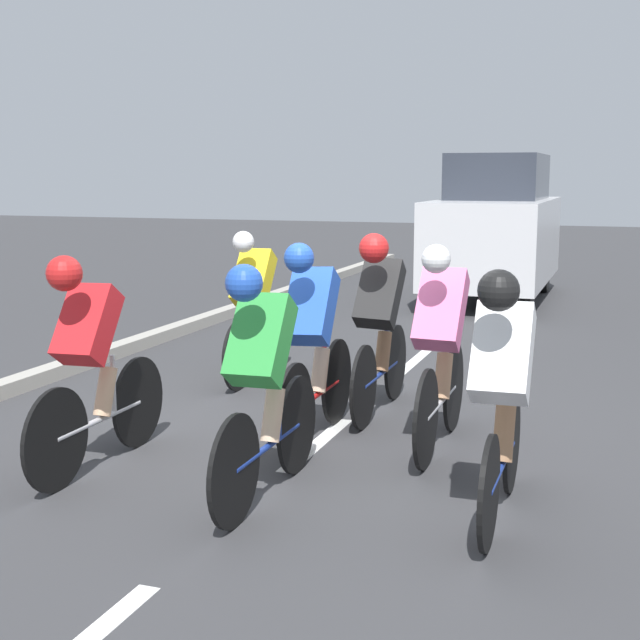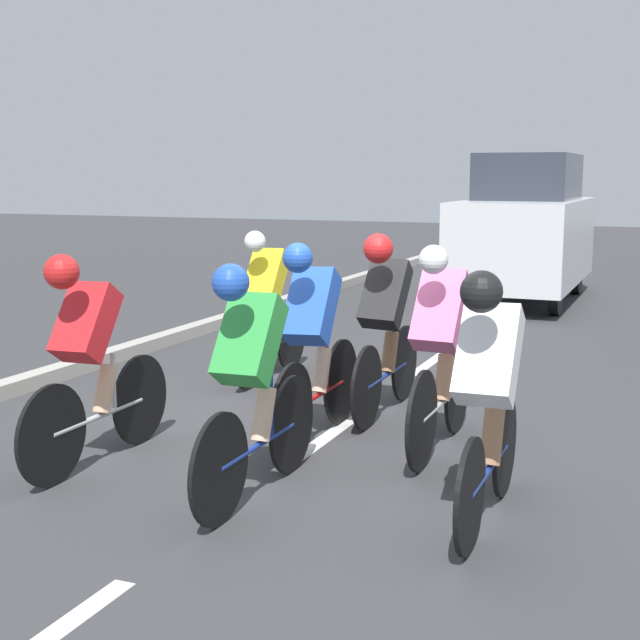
{
  "view_description": "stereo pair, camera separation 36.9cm",
  "coord_description": "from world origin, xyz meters",
  "px_view_note": "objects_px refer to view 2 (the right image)",
  "views": [
    {
      "loc": [
        -2.15,
        6.23,
        2.02
      ],
      "look_at": [
        -0.02,
        0.12,
        0.95
      ],
      "focal_mm": 50.0,
      "sensor_mm": 36.0,
      "label": 1
    },
    {
      "loc": [
        -2.5,
        6.1,
        2.02
      ],
      "look_at": [
        -0.02,
        0.12,
        0.95
      ],
      "focal_mm": 50.0,
      "sensor_mm": 36.0,
      "label": 2
    }
  ],
  "objects_px": {
    "cyclist_pink": "(440,347)",
    "cyclist_blue": "(313,339)",
    "cyclist_black": "(385,319)",
    "cyclist_white": "(488,391)",
    "support_car": "(526,229)",
    "cyclist_green": "(252,377)",
    "cyclist_yellow": "(267,303)",
    "cyclist_red": "(89,355)"
  },
  "relations": [
    {
      "from": "cyclist_white",
      "to": "support_car",
      "type": "relative_size",
      "value": 0.4
    },
    {
      "from": "cyclist_red",
      "to": "support_car",
      "type": "relative_size",
      "value": 0.42
    },
    {
      "from": "cyclist_blue",
      "to": "cyclist_red",
      "type": "bearing_deg",
      "value": 42.99
    },
    {
      "from": "cyclist_black",
      "to": "cyclist_white",
      "type": "bearing_deg",
      "value": 122.29
    },
    {
      "from": "cyclist_yellow",
      "to": "support_car",
      "type": "relative_size",
      "value": 0.4
    },
    {
      "from": "cyclist_pink",
      "to": "support_car",
      "type": "bearing_deg",
      "value": -84.46
    },
    {
      "from": "cyclist_white",
      "to": "support_car",
      "type": "bearing_deg",
      "value": -81.53
    },
    {
      "from": "cyclist_white",
      "to": "cyclist_blue",
      "type": "relative_size",
      "value": 0.96
    },
    {
      "from": "cyclist_black",
      "to": "cyclist_red",
      "type": "xyz_separation_m",
      "value": [
        1.47,
        2.0,
        -0.03
      ]
    },
    {
      "from": "cyclist_green",
      "to": "support_car",
      "type": "height_order",
      "value": "support_car"
    },
    {
      "from": "cyclist_red",
      "to": "cyclist_blue",
      "type": "height_order",
      "value": "cyclist_blue"
    },
    {
      "from": "cyclist_pink",
      "to": "cyclist_black",
      "type": "relative_size",
      "value": 1.01
    },
    {
      "from": "cyclist_yellow",
      "to": "support_car",
      "type": "distance_m",
      "value": 6.7
    },
    {
      "from": "cyclist_green",
      "to": "cyclist_red",
      "type": "xyz_separation_m",
      "value": [
        1.33,
        -0.16,
        0.0
      ]
    },
    {
      "from": "cyclist_red",
      "to": "cyclist_blue",
      "type": "relative_size",
      "value": 1.01
    },
    {
      "from": "cyclist_white",
      "to": "cyclist_yellow",
      "type": "xyz_separation_m",
      "value": [
        2.77,
        -2.87,
        -0.04
      ]
    },
    {
      "from": "cyclist_white",
      "to": "support_car",
      "type": "distance_m",
      "value": 9.53
    },
    {
      "from": "cyclist_pink",
      "to": "cyclist_red",
      "type": "relative_size",
      "value": 1.01
    },
    {
      "from": "cyclist_green",
      "to": "cyclist_blue",
      "type": "height_order",
      "value": "cyclist_blue"
    },
    {
      "from": "cyclist_black",
      "to": "support_car",
      "type": "xyz_separation_m",
      "value": [
        0.12,
        -7.38,
        0.32
      ]
    },
    {
      "from": "cyclist_white",
      "to": "cyclist_pink",
      "type": "bearing_deg",
      "value": -64.01
    },
    {
      "from": "cyclist_yellow",
      "to": "cyclist_blue",
      "type": "distance_m",
      "value": 2.1
    },
    {
      "from": "cyclist_black",
      "to": "cyclist_red",
      "type": "distance_m",
      "value": 2.48
    },
    {
      "from": "cyclist_green",
      "to": "cyclist_black",
      "type": "relative_size",
      "value": 1.0
    },
    {
      "from": "cyclist_green",
      "to": "cyclist_black",
      "type": "xyz_separation_m",
      "value": [
        -0.14,
        -2.17,
        0.04
      ]
    },
    {
      "from": "cyclist_red",
      "to": "cyclist_blue",
      "type": "xyz_separation_m",
      "value": [
        -1.2,
        -1.11,
        0.0
      ]
    },
    {
      "from": "cyclist_black",
      "to": "support_car",
      "type": "relative_size",
      "value": 0.42
    },
    {
      "from": "cyclist_pink",
      "to": "cyclist_blue",
      "type": "height_order",
      "value": "cyclist_pink"
    },
    {
      "from": "cyclist_green",
      "to": "cyclist_yellow",
      "type": "xyz_separation_m",
      "value": [
        1.34,
        -3.0,
        -0.02
      ]
    },
    {
      "from": "cyclist_pink",
      "to": "cyclist_black",
      "type": "height_order",
      "value": "cyclist_black"
    },
    {
      "from": "cyclist_black",
      "to": "cyclist_red",
      "type": "height_order",
      "value": "cyclist_black"
    },
    {
      "from": "cyclist_white",
      "to": "cyclist_red",
      "type": "distance_m",
      "value": 2.75
    },
    {
      "from": "cyclist_white",
      "to": "cyclist_pink",
      "type": "xyz_separation_m",
      "value": [
        0.61,
        -1.25,
        -0.02
      ]
    },
    {
      "from": "cyclist_white",
      "to": "cyclist_black",
      "type": "distance_m",
      "value": 2.41
    },
    {
      "from": "cyclist_green",
      "to": "cyclist_pink",
      "type": "xyz_separation_m",
      "value": [
        -0.82,
        -1.38,
        0.0
      ]
    },
    {
      "from": "cyclist_pink",
      "to": "cyclist_black",
      "type": "bearing_deg",
      "value": -49.24
    },
    {
      "from": "cyclist_pink",
      "to": "support_car",
      "type": "height_order",
      "value": "support_car"
    },
    {
      "from": "cyclist_white",
      "to": "cyclist_yellow",
      "type": "height_order",
      "value": "cyclist_white"
    },
    {
      "from": "cyclist_pink",
      "to": "cyclist_blue",
      "type": "distance_m",
      "value": 0.95
    },
    {
      "from": "cyclist_green",
      "to": "cyclist_yellow",
      "type": "height_order",
      "value": "cyclist_green"
    },
    {
      "from": "cyclist_pink",
      "to": "cyclist_black",
      "type": "xyz_separation_m",
      "value": [
        0.68,
        -0.79,
        0.04
      ]
    },
    {
      "from": "cyclist_black",
      "to": "cyclist_red",
      "type": "bearing_deg",
      "value": 53.84
    }
  ]
}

